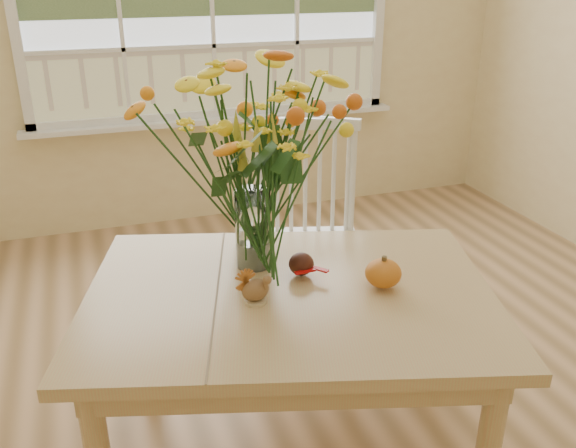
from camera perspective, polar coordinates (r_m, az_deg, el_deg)
name	(u,v)px	position (r m, az deg, el deg)	size (l,w,h in m)	color
floor	(353,427)	(2.47, 6.12, -18.33)	(4.00, 4.50, 0.01)	olive
wall_back	(211,11)	(4.00, -7.23, 19.13)	(4.00, 0.02, 2.70)	beige
dining_table	(290,316)	(1.97, 0.19, -8.57)	(1.47, 1.23, 0.68)	tan
windsor_chair	(307,227)	(2.68, 1.74, -0.31)	(0.57, 0.55, 0.99)	white
flower_vase	(251,151)	(1.93, -3.48, 6.81)	(0.56, 0.56, 0.67)	white
pumpkin	(383,275)	(1.94, 8.89, -4.70)	(0.12, 0.12, 0.09)	#C35D16
turkey_figurine	(255,290)	(1.84, -3.08, -6.19)	(0.09, 0.07, 0.11)	#CCB78C
dark_gourd	(301,265)	(2.00, 1.25, -3.87)	(0.13, 0.11, 0.07)	#38160F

